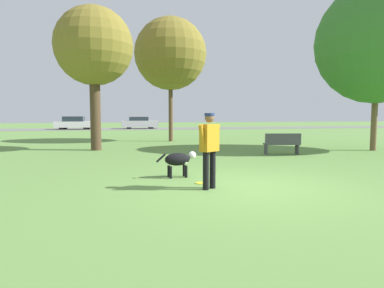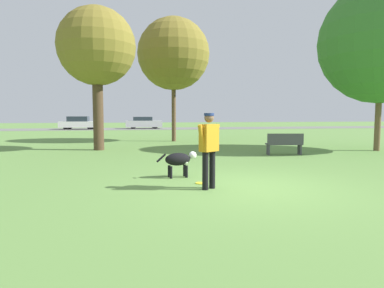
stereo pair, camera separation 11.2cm
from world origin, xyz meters
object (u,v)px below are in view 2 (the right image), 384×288
at_px(parked_car_silver, 143,123).
at_px(park_bench, 285,143).
at_px(person, 209,145).
at_px(dog, 180,160).
at_px(parked_car_white, 79,123).
at_px(tree_near_left, 97,47).
at_px(tree_near_right, 382,42).
at_px(frisbee, 201,183).
at_px(tree_mid_center, 173,54).

height_order(parked_car_silver, park_bench, parked_car_silver).
bearing_deg(person, dog, 70.03).
relative_size(dog, parked_car_white, 0.26).
distance_m(dog, tree_near_left, 8.66).
distance_m(person, tree_near_left, 9.82).
xyz_separation_m(person, dog, (-0.41, 1.45, -0.50)).
relative_size(tree_near_left, parked_car_silver, 1.57).
xyz_separation_m(person, park_bench, (4.32, 5.43, -0.49)).
relative_size(parked_car_white, park_bench, 2.81).
xyz_separation_m(tree_near_left, tree_near_right, (11.93, -2.53, 0.15)).
distance_m(frisbee, park_bench, 6.53).
bearing_deg(frisbee, dog, 113.14).
bearing_deg(parked_car_silver, frisbee, -90.88).
bearing_deg(tree_near_left, frisbee, -70.17).
bearing_deg(person, tree_near_right, -1.40).
distance_m(frisbee, tree_near_right, 11.55).
bearing_deg(tree_near_right, parked_car_white, 122.51).
height_order(dog, park_bench, park_bench).
xyz_separation_m(frisbee, parked_car_white, (-6.73, 30.25, 0.66)).
bearing_deg(dog, frisbee, -74.81).
height_order(person, parked_car_silver, person).
bearing_deg(tree_mid_center, park_bench, -66.21).
relative_size(tree_mid_center, tree_near_left, 1.15).
relative_size(tree_mid_center, park_bench, 4.93).
relative_size(dog, frisbee, 4.23).
relative_size(person, park_bench, 1.11).
height_order(person, tree_mid_center, tree_mid_center).
bearing_deg(tree_mid_center, tree_near_left, -132.08).
height_order(dog, parked_car_silver, parked_car_silver).
height_order(tree_mid_center, tree_near_left, tree_mid_center).
distance_m(tree_near_left, park_bench, 8.93).
bearing_deg(frisbee, tree_near_right, 31.60).
xyz_separation_m(parked_car_white, park_bench, (11.10, -25.42, -0.22)).
bearing_deg(tree_near_left, tree_mid_center, 47.92).
bearing_deg(parked_car_silver, tree_near_right, -71.01).
bearing_deg(person, parked_car_silver, 54.23).
height_order(person, park_bench, person).
distance_m(tree_near_right, park_bench, 6.29).
xyz_separation_m(person, tree_near_left, (-2.96, 8.67, 3.53)).
xyz_separation_m(tree_mid_center, tree_near_left, (-3.93, -4.35, -0.58)).
bearing_deg(tree_mid_center, parked_car_silver, 93.14).
xyz_separation_m(parked_car_silver, park_bench, (4.34, -25.65, -0.20)).
distance_m(tree_mid_center, tree_near_left, 5.89).
bearing_deg(frisbee, person, -85.52).
bearing_deg(parked_car_white, tree_mid_center, -64.23).
distance_m(dog, parked_car_white, 30.08).
bearing_deg(dog, tree_near_right, 18.65).
xyz_separation_m(frisbee, tree_near_left, (-2.91, 8.08, 4.47)).
distance_m(frisbee, parked_car_white, 31.00).
distance_m(dog, tree_near_right, 11.29).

